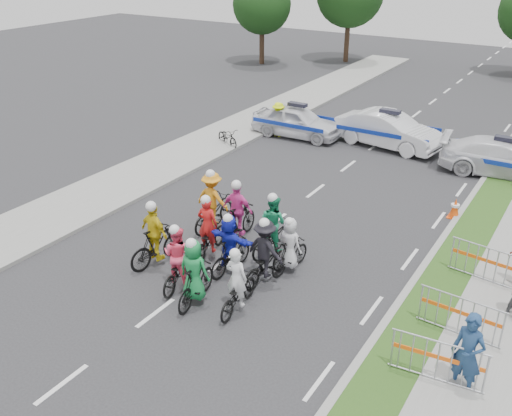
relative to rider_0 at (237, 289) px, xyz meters
The scene contains 27 objects.
ground 2.17m from the rider_0, 143.56° to the right, with size 90.00×90.00×0.00m, color #28282B.
curb_right 5.12m from the rider_0, 47.70° to the left, with size 0.20×60.00×0.12m, color gray.
grass_strip 5.61m from the rider_0, 42.38° to the left, with size 1.20×60.00×0.11m, color #284A17.
sidewalk_right 7.04m from the rider_0, 32.42° to the left, with size 2.40×60.00×0.13m, color gray.
sidewalk_left 9.02m from the rider_0, 155.29° to the left, with size 3.00×60.00×0.13m, color gray.
rider_0 is the anchor object (origin of this frame).
rider_1 1.15m from the rider_0, 164.18° to the right, with size 0.87×1.88×1.91m.
rider_2 1.94m from the rider_0, behind, with size 0.98×1.94×1.89m.
rider_3 3.28m from the rider_0, 168.85° to the left, with size 1.07×1.99×2.03m.
rider_4 1.54m from the rider_0, 93.97° to the left, with size 1.14×1.97×1.95m.
rider_5 1.84m from the rider_0, 130.09° to the left, with size 1.49×1.78×1.85m.
rider_6 2.91m from the rider_0, 140.50° to the left, with size 1.01×2.03×1.98m.
rider_7 2.35m from the rider_0, 84.94° to the left, with size 0.78×1.68×1.71m.
rider_8 3.04m from the rider_0, 103.16° to the left, with size 0.98×2.03×1.99m.
rider_9 3.71m from the rider_0, 123.26° to the left, with size 1.04×1.96×2.04m.
rider_10 4.61m from the rider_0, 133.50° to the left, with size 1.14×2.02×2.06m.
police_car_0 14.12m from the rider_0, 112.25° to the left, with size 1.72×4.28×1.46m, color silver.
police_car_1 13.96m from the rider_0, 94.83° to the left, with size 1.66×4.75×1.56m, color silver.
police_car_2 13.70m from the rider_0, 73.71° to the left, with size 1.97×4.83×1.40m, color silver.
spectator_0 5.56m from the rider_0, ahead, with size 0.69×0.45×1.89m, color navy.
marshal_hiviz 14.05m from the rider_0, 115.81° to the left, with size 1.05×0.60×1.63m, color #DCF50C.
barrier_0 5.02m from the rider_0, ahead, with size 2.00×0.50×1.12m, color #A5A8AD, non-canonical shape.
barrier_1 5.34m from the rider_0, 19.82° to the left, with size 2.00×0.50×1.12m, color #A5A8AD, non-canonical shape.
barrier_2 6.79m from the rider_0, 42.30° to the left, with size 2.00×0.50×1.12m, color #A5A8AD, non-canonical shape.
cone_0 8.88m from the rider_0, 68.31° to the left, with size 0.40×0.40×0.70m.
parked_bike 12.57m from the rider_0, 125.74° to the left, with size 0.55×1.58×0.83m, color black.
tree_0 31.22m from the rider_0, 120.36° to the left, with size 4.20×4.20×6.30m.
Camera 1 is at (8.43, -8.69, 8.61)m, focal length 40.00 mm.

